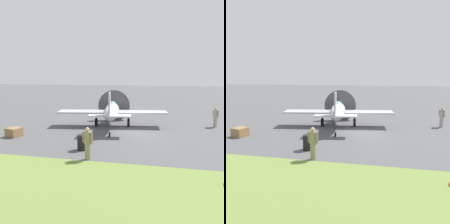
% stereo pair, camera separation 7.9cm
% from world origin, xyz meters
% --- Properties ---
extents(ground_plane, '(160.00, 160.00, 0.00)m').
position_xyz_m(ground_plane, '(0.00, 0.00, 0.00)').
color(ground_plane, '#515154').
extents(airplane_lead, '(9.39, 7.47, 3.32)m').
position_xyz_m(airplane_lead, '(-1.88, 1.93, 1.39)').
color(airplane_lead, '#B2B7BC').
rests_on(airplane_lead, ground).
extents(ground_crew_chief, '(0.61, 0.38, 1.73)m').
position_xyz_m(ground_crew_chief, '(-1.45, -6.11, 0.91)').
color(ground_crew_chief, '#847A5B').
rests_on(ground_crew_chief, ground).
extents(ground_crew_mechanic, '(0.41, 0.54, 1.73)m').
position_xyz_m(ground_crew_mechanic, '(6.69, 3.74, 0.91)').
color(ground_crew_mechanic, '#9E998E').
rests_on(ground_crew_mechanic, ground).
extents(fuel_drum, '(0.60, 0.60, 0.90)m').
position_xyz_m(fuel_drum, '(-2.26, -4.63, 0.45)').
color(fuel_drum, black).
rests_on(fuel_drum, ground).
extents(supply_crate, '(1.10, 1.10, 0.64)m').
position_xyz_m(supply_crate, '(-8.11, -2.72, 0.32)').
color(supply_crate, olive).
rests_on(supply_crate, ground).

